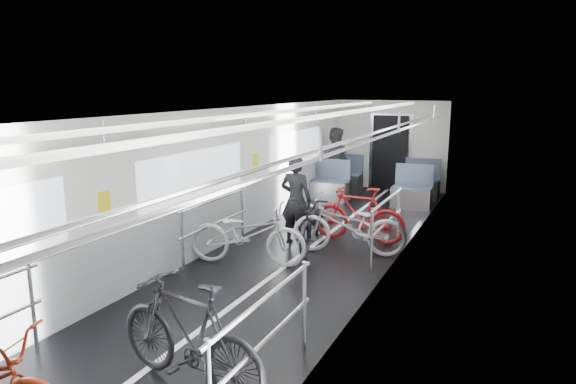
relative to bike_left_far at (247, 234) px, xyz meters
The scene contains 8 objects.
car_shell 1.93m from the bike_left_far, 71.21° to the left, with size 3.02×14.01×2.41m.
bike_left_far is the anchor object (origin of this frame).
bike_right_near 3.41m from the bike_left_far, 70.05° to the right, with size 0.51×1.80×1.08m, color black.
bike_right_mid 1.72m from the bike_left_far, 41.12° to the left, with size 0.66×1.89×0.99m, color #B6B7BC.
bike_right_far 2.26m from the bike_left_far, 56.81° to the left, with size 0.48×1.68×1.01m, color #A51415.
bike_aisle 1.36m from the bike_left_far, 61.98° to the left, with size 0.65×1.87×0.98m, color black.
person_standing 1.36m from the bike_left_far, 78.53° to the left, with size 0.58×0.38×1.60m, color black.
person_seated 5.52m from the bike_left_far, 95.23° to the left, with size 0.85×0.66×1.75m, color #2C2A31.
Camera 1 is at (3.20, -6.72, 2.77)m, focal length 32.00 mm.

